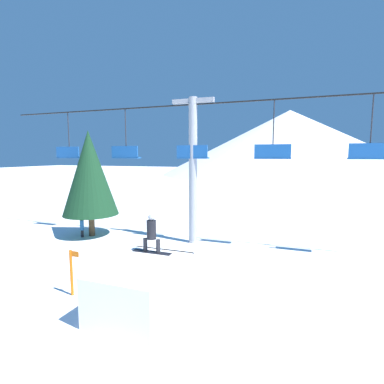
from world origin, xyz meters
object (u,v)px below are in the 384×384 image
Objects in this scene: trail_marker at (72,271)px; distant_skier at (82,226)px; pine_tree_near at (90,173)px; snow_ramp at (143,287)px; snowboarder at (151,234)px.

distant_skier is at bearing 127.91° from trail_marker.
pine_tree_near is 3.32m from distant_skier.
snowboarder reaches higher than snow_ramp.
trail_marker is 8.11m from distant_skier.
snow_ramp is 10.68m from pine_tree_near.
pine_tree_near reaches higher than snowboarder.
snow_ramp is 0.51× the size of pine_tree_near.
snowboarder reaches higher than trail_marker.
trail_marker is (-2.89, 0.01, 0.12)m from snow_ramp.
pine_tree_near is at bearing 54.64° from distant_skier.
pine_tree_near reaches higher than snow_ramp.
snowboarder is at bearing -38.35° from pine_tree_near.
distant_skier is (-0.34, -0.49, -3.27)m from pine_tree_near.
trail_marker reaches higher than snow_ramp.
snow_ramp reaches higher than distant_skier.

